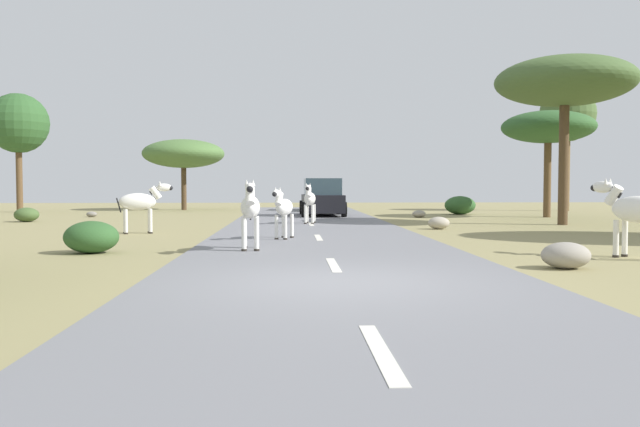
{
  "coord_description": "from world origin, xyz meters",
  "views": [
    {
      "loc": [
        -0.7,
        -9.42,
        1.48
      ],
      "look_at": [
        0.05,
        6.59,
        0.77
      ],
      "focal_mm": 36.12,
      "sensor_mm": 36.0,
      "label": 1
    }
  ],
  "objects_px": {
    "tree_0": "(568,115)",
    "rock_2": "(419,214)",
    "bush_1": "(91,237)",
    "tree_7": "(565,82)",
    "zebra_2": "(250,208)",
    "rock_1": "(566,255)",
    "rock_0": "(439,223)",
    "tree_3": "(548,128)",
    "tree_2": "(18,124)",
    "tree_6": "(184,154)",
    "rock_3": "(92,214)",
    "bush_4": "(460,205)",
    "car_1": "(322,199)",
    "zebra_3": "(633,210)",
    "zebra_0": "(283,208)",
    "zebra_4": "(141,202)",
    "car_0": "(322,196)",
    "zebra_1": "(310,199)",
    "bush_0": "(27,215)"
  },
  "relations": [
    {
      "from": "zebra_3",
      "to": "tree_2",
      "type": "distance_m",
      "value": 32.14
    },
    {
      "from": "zebra_2",
      "to": "zebra_3",
      "type": "relative_size",
      "value": 1.01
    },
    {
      "from": "zebra_4",
      "to": "car_1",
      "type": "height_order",
      "value": "car_1"
    },
    {
      "from": "zebra_2",
      "to": "rock_2",
      "type": "bearing_deg",
      "value": -117.45
    },
    {
      "from": "bush_4",
      "to": "rock_2",
      "type": "bearing_deg",
      "value": -131.83
    },
    {
      "from": "zebra_3",
      "to": "rock_0",
      "type": "bearing_deg",
      "value": 74.93
    },
    {
      "from": "tree_6",
      "to": "rock_2",
      "type": "height_order",
      "value": "tree_6"
    },
    {
      "from": "zebra_1",
      "to": "rock_3",
      "type": "distance_m",
      "value": 11.81
    },
    {
      "from": "car_1",
      "to": "tree_3",
      "type": "xyz_separation_m",
      "value": [
        10.32,
        -1.04,
        3.26
      ]
    },
    {
      "from": "zebra_3",
      "to": "zebra_4",
      "type": "relative_size",
      "value": 1.0
    },
    {
      "from": "zebra_4",
      "to": "car_0",
      "type": "xyz_separation_m",
      "value": [
        6.36,
        16.53,
        -0.1
      ]
    },
    {
      "from": "bush_4",
      "to": "rock_1",
      "type": "height_order",
      "value": "bush_4"
    },
    {
      "from": "zebra_2",
      "to": "tree_6",
      "type": "bearing_deg",
      "value": -80.46
    },
    {
      "from": "zebra_0",
      "to": "rock_0",
      "type": "distance_m",
      "value": 6.71
    },
    {
      "from": "zebra_4",
      "to": "zebra_0",
      "type": "bearing_deg",
      "value": 39.37
    },
    {
      "from": "tree_3",
      "to": "tree_7",
      "type": "distance_m",
      "value": 5.95
    },
    {
      "from": "tree_7",
      "to": "rock_0",
      "type": "distance_m",
      "value": 7.55
    },
    {
      "from": "rock_1",
      "to": "rock_3",
      "type": "bearing_deg",
      "value": 126.32
    },
    {
      "from": "zebra_4",
      "to": "tree_0",
      "type": "height_order",
      "value": "tree_0"
    },
    {
      "from": "zebra_1",
      "to": "car_0",
      "type": "relative_size",
      "value": 0.36
    },
    {
      "from": "car_1",
      "to": "bush_4",
      "type": "distance_m",
      "value": 7.36
    },
    {
      "from": "car_0",
      "to": "rock_3",
      "type": "xyz_separation_m",
      "value": [
        -10.99,
        -6.15,
        -0.72
      ]
    },
    {
      "from": "tree_2",
      "to": "rock_1",
      "type": "height_order",
      "value": "tree_2"
    },
    {
      "from": "zebra_3",
      "to": "rock_3",
      "type": "relative_size",
      "value": 3.39
    },
    {
      "from": "tree_3",
      "to": "rock_1",
      "type": "relative_size",
      "value": 5.65
    },
    {
      "from": "tree_7",
      "to": "rock_2",
      "type": "relative_size",
      "value": 10.03
    },
    {
      "from": "zebra_1",
      "to": "bush_0",
      "type": "distance_m",
      "value": 11.61
    },
    {
      "from": "bush_1",
      "to": "rock_1",
      "type": "bearing_deg",
      "value": -18.22
    },
    {
      "from": "rock_1",
      "to": "zebra_1",
      "type": "bearing_deg",
      "value": 107.97
    },
    {
      "from": "tree_0",
      "to": "rock_2",
      "type": "relative_size",
      "value": 11.5
    },
    {
      "from": "tree_7",
      "to": "zebra_3",
      "type": "bearing_deg",
      "value": -106.68
    },
    {
      "from": "car_0",
      "to": "car_1",
      "type": "distance_m",
      "value": 6.29
    },
    {
      "from": "car_1",
      "to": "tree_0",
      "type": "relative_size",
      "value": 0.61
    },
    {
      "from": "bush_4",
      "to": "rock_3",
      "type": "distance_m",
      "value": 17.87
    },
    {
      "from": "car_1",
      "to": "zebra_1",
      "type": "bearing_deg",
      "value": -98.08
    },
    {
      "from": "tree_7",
      "to": "rock_3",
      "type": "bearing_deg",
      "value": 160.74
    },
    {
      "from": "rock_3",
      "to": "zebra_1",
      "type": "bearing_deg",
      "value": -32.65
    },
    {
      "from": "bush_1",
      "to": "car_0",
      "type": "bearing_deg",
      "value": 74.63
    },
    {
      "from": "zebra_3",
      "to": "rock_2",
      "type": "distance_m",
      "value": 16.49
    },
    {
      "from": "zebra_4",
      "to": "rock_0",
      "type": "distance_m",
      "value": 9.68
    },
    {
      "from": "zebra_3",
      "to": "bush_4",
      "type": "relative_size",
      "value": 1.06
    },
    {
      "from": "tree_0",
      "to": "tree_3",
      "type": "distance_m",
      "value": 8.38
    },
    {
      "from": "tree_0",
      "to": "bush_1",
      "type": "bearing_deg",
      "value": -132.38
    },
    {
      "from": "tree_2",
      "to": "bush_1",
      "type": "distance_m",
      "value": 24.67
    },
    {
      "from": "bush_1",
      "to": "zebra_0",
      "type": "bearing_deg",
      "value": 35.54
    },
    {
      "from": "zebra_4",
      "to": "tree_7",
      "type": "xyz_separation_m",
      "value": [
        14.71,
        3.62,
        4.32
      ]
    },
    {
      "from": "zebra_0",
      "to": "tree_0",
      "type": "relative_size",
      "value": 0.2
    },
    {
      "from": "bush_1",
      "to": "zebra_2",
      "type": "bearing_deg",
      "value": 1.01
    },
    {
      "from": "rock_1",
      "to": "rock_0",
      "type": "bearing_deg",
      "value": 89.36
    },
    {
      "from": "tree_6",
      "to": "rock_2",
      "type": "relative_size",
      "value": 7.82
    }
  ]
}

